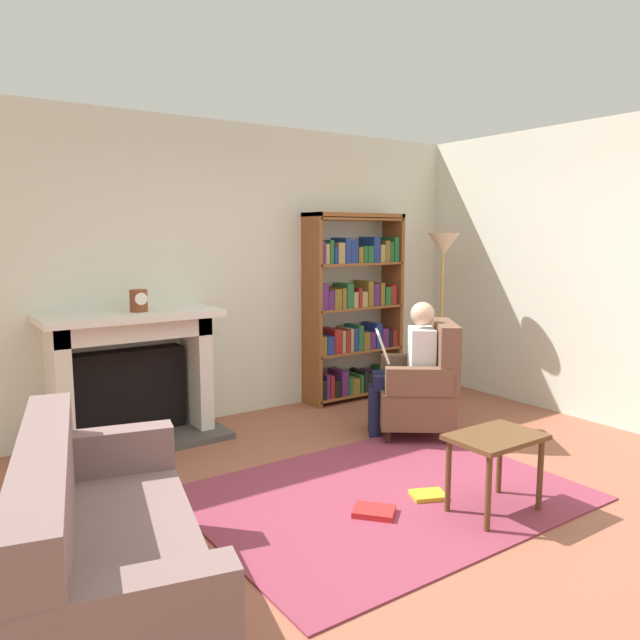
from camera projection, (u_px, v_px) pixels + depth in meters
name	position (u px, v px, depth m)	size (l,w,h in m)	color
ground	(417.00, 513.00, 3.73)	(14.00, 14.00, 0.00)	#985741
back_wall	(229.00, 272.00, 5.62)	(5.60, 0.10, 2.70)	silver
side_wall_right	(528.00, 269.00, 6.04)	(0.10, 5.20, 2.70)	silver
area_rug	(385.00, 495.00, 3.97)	(2.40, 1.80, 0.01)	#883347
fireplace	(131.00, 373.00, 4.95)	(1.44, 0.64, 1.09)	#4C4742
mantel_clock	(139.00, 301.00, 4.81)	(0.14, 0.14, 0.18)	brown
bookshelf	(354.00, 310.00, 6.23)	(1.08, 0.32, 1.91)	brown
armchair_reading	(423.00, 386.00, 5.13)	(0.88, 0.88, 0.97)	#331E14
seated_reader	(409.00, 363.00, 5.11)	(0.59, 0.56, 1.14)	silver
sofa_floral	(103.00, 557.00, 2.61)	(1.08, 1.82, 0.85)	#7D605E
side_table	(495.00, 448.00, 3.68)	(0.56, 0.39, 0.49)	brown
scattered_books	(395.00, 505.00, 3.77)	(0.73, 0.30, 0.04)	red
floor_lamp	(443.00, 259.00, 6.03)	(0.32, 0.32, 1.71)	#B7933F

